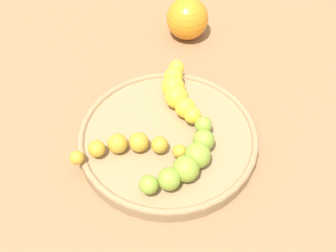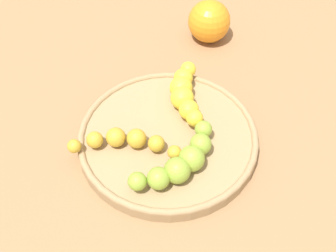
{
  "view_description": "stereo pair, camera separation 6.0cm",
  "coord_description": "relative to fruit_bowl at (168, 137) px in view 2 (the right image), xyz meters",
  "views": [
    {
      "loc": [
        0.22,
        -0.32,
        0.49
      ],
      "look_at": [
        0.0,
        0.0,
        0.04
      ],
      "focal_mm": 45.3,
      "sensor_mm": 36.0,
      "label": 1
    },
    {
      "loc": [
        0.27,
        -0.28,
        0.49
      ],
      "look_at": [
        0.0,
        0.0,
        0.04
      ],
      "focal_mm": 45.3,
      "sensor_mm": 36.0,
      "label": 2
    }
  ],
  "objects": [
    {
      "name": "banana_yellow",
      "position": [
        -0.03,
        0.07,
        0.02
      ],
      "size": [
        0.1,
        0.1,
        0.04
      ],
      "rotation": [
        0.0,
        0.0,
        3.96
      ],
      "color": "yellow",
      "rests_on": "fruit_bowl"
    },
    {
      "name": "banana_green",
      "position": [
        0.05,
        -0.03,
        0.02
      ],
      "size": [
        0.06,
        0.15,
        0.04
      ],
      "rotation": [
        0.0,
        0.0,
        6.24
      ],
      "color": "#8CAD38",
      "rests_on": "fruit_bowl"
    },
    {
      "name": "orange_fruit",
      "position": [
        -0.12,
        0.23,
        0.03
      ],
      "size": [
        0.08,
        0.08,
        0.08
      ],
      "primitive_type": "sphere",
      "color": "orange",
      "rests_on": "ground_plane"
    },
    {
      "name": "fruit_bowl",
      "position": [
        0.0,
        0.0,
        0.0
      ],
      "size": [
        0.26,
        0.26,
        0.02
      ],
      "color": "#A08259",
      "rests_on": "ground_plane"
    },
    {
      "name": "ground_plane",
      "position": [
        0.0,
        0.0,
        -0.01
      ],
      "size": [
        2.4,
        2.4,
        0.0
      ],
      "primitive_type": "plane",
      "color": "#936D47"
    },
    {
      "name": "banana_spotted",
      "position": [
        -0.03,
        -0.06,
        0.02
      ],
      "size": [
        0.13,
        0.11,
        0.03
      ],
      "rotation": [
        0.0,
        0.0,
        2.25
      ],
      "color": "gold",
      "rests_on": "fruit_bowl"
    }
  ]
}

